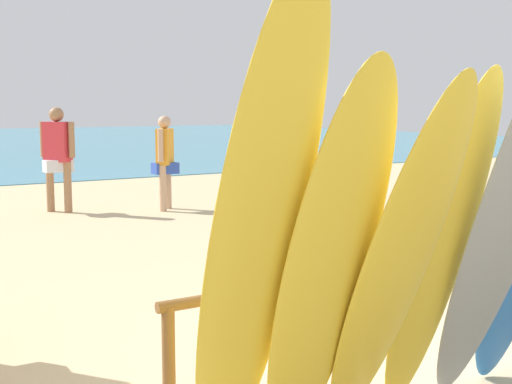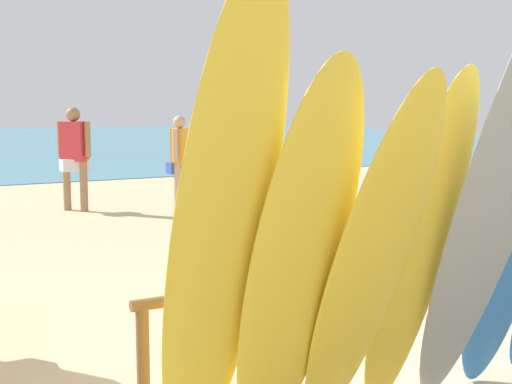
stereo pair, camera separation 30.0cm
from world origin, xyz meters
name	(u,v)px [view 2 (the right image)]	position (x,y,z in m)	size (l,w,h in m)	color
ground	(24,179)	(0.00, 14.00, 0.00)	(60.00, 60.00, 0.00)	#D3BC8C
surfboard_rack	(424,281)	(0.00, 0.00, 0.62)	(4.01, 0.07, 0.77)	brown
surfboard_yellow_0	(222,237)	(-1.79, -0.64, 1.19)	(0.50, 0.06, 2.48)	yellow
surfboard_yellow_1	(298,267)	(-1.39, -0.63, 1.01)	(0.57, 0.08, 2.09)	yellow
surfboard_yellow_2	(370,266)	(-0.99, -0.67, 0.98)	(0.52, 0.07, 2.08)	yellow
surfboard_yellow_3	(418,251)	(-0.59, -0.58, 0.99)	(0.47, 0.07, 2.06)	yellow
surfboard_grey_4	(499,192)	(-0.27, -0.82, 1.32)	(0.51, 0.07, 2.82)	#999EA3
beachgoer_strolling	(180,156)	(1.42, 7.54, 0.93)	(0.42, 0.49, 1.61)	tan
beachgoer_near_rack	(74,151)	(-0.20, 8.26, 1.01)	(0.45, 0.54, 1.75)	#9E704C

